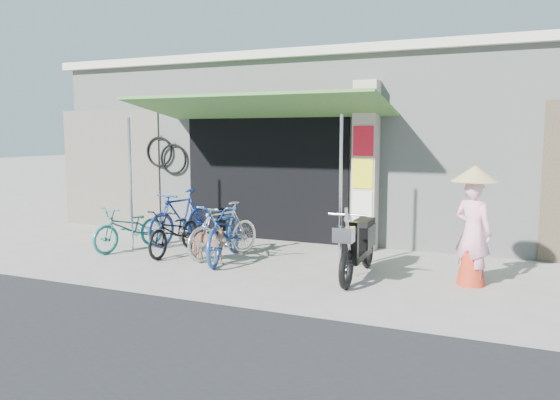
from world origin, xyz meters
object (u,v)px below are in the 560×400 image
at_px(bike_navy, 225,232).
at_px(nun, 473,226).
at_px(street_dog, 207,244).
at_px(bike_silver, 224,230).
at_px(bike_teal, 130,228).
at_px(moped, 359,246).
at_px(bike_blue, 181,217).
at_px(bike_black, 175,231).

distance_m(bike_navy, nun, 3.85).
bearing_deg(street_dog, bike_silver, 3.37).
height_order(bike_teal, bike_navy, bike_navy).
bearing_deg(moped, street_dog, -178.09).
xyz_separation_m(bike_blue, bike_silver, (1.35, -0.77, -0.04)).
bearing_deg(bike_silver, street_dog, -76.35).
distance_m(bike_blue, bike_navy, 1.72).
bearing_deg(moped, bike_blue, 162.16).
distance_m(bike_teal, bike_navy, 1.97).
xyz_separation_m(bike_teal, bike_black, (0.95, 0.02, -0.00)).
relative_size(bike_navy, nun, 1.11).
distance_m(bike_silver, bike_navy, 0.18).
relative_size(bike_black, bike_navy, 0.83).
xyz_separation_m(bike_navy, moped, (2.30, -0.18, -0.01)).
xyz_separation_m(moped, nun, (1.54, 0.20, 0.36)).
relative_size(bike_blue, street_dog, 2.26).
relative_size(bike_teal, bike_black, 1.00).
xyz_separation_m(bike_black, nun, (4.86, -0.05, 0.43)).
relative_size(bike_black, street_dog, 2.02).
height_order(bike_navy, nun, nun).
bearing_deg(moped, bike_black, 174.10).
bearing_deg(bike_blue, bike_black, -53.06).
relative_size(bike_black, nun, 0.92).
bearing_deg(bike_black, moped, -6.10).
xyz_separation_m(bike_blue, nun, (5.30, -0.90, 0.32)).
bearing_deg(moped, bike_silver, 170.57).
bearing_deg(bike_navy, moped, -18.14).
bearing_deg(bike_teal, bike_navy, 11.98).
bearing_deg(moped, nun, 6.05).
relative_size(bike_silver, street_dog, 2.09).
bearing_deg(bike_black, bike_navy, -5.65).
height_order(bike_silver, nun, nun).
bearing_deg(bike_teal, moped, 10.26).
bearing_deg(bike_blue, bike_teal, -110.74).
xyz_separation_m(bike_black, street_dog, (0.88, -0.40, -0.08)).
relative_size(street_dog, moped, 0.41).
bearing_deg(street_dog, moped, -78.95).
distance_m(bike_silver, nun, 3.96).
relative_size(bike_teal, nun, 0.92).
height_order(bike_navy, street_dog, bike_navy).
bearing_deg(street_dog, nun, -77.35).
height_order(bike_teal, street_dog, bike_teal).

